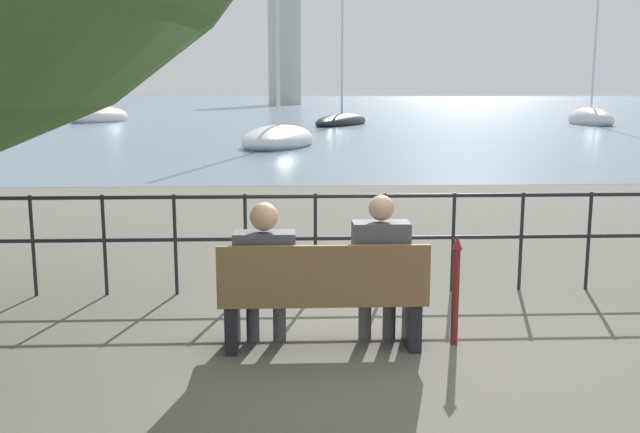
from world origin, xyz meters
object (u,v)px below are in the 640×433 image
Objects in this scene: park_bench at (323,299)px; closed_umbrella at (456,284)px; sailboat_3 at (100,117)px; seated_person_left at (265,268)px; sailboat_0 at (342,121)px; sailboat_5 at (590,119)px; harbor_lighthouse at (284,31)px; seated_person_right at (380,264)px; sailboat_4 at (279,139)px.

closed_umbrella is (1.10, 0.07, 0.09)m from park_bench.
park_bench is at bearing -49.91° from sailboat_3.
seated_person_left is 46.44m from sailboat_3.
park_bench is 39.60m from sailboat_0.
sailboat_0 is 15.79m from sailboat_5.
sailboat_0 is 0.46× the size of harbor_lighthouse.
closed_umbrella is (0.63, -0.00, -0.18)m from seated_person_right.
sailboat_0 is (3.05, 39.48, -0.15)m from park_bench.
sailboat_3 is 0.35× the size of harbor_lighthouse.
park_bench is at bearing -74.92° from sailboat_4.
sailboat_4 is 87.95m from harbor_lighthouse.
seated_person_right reaches higher than closed_umbrella.
seated_person_right is at bearing -89.29° from harbor_lighthouse.
harbor_lighthouse reaches higher than sailboat_4.
harbor_lighthouse is at bearing 90.21° from seated_person_left.
park_bench is at bearing -176.25° from closed_umbrella.
seated_person_left is 1.58m from closed_umbrella.
sailboat_5 is at bearing 65.59° from closed_umbrella.
closed_umbrella is 39.46m from sailboat_0.
sailboat_4 is 0.33× the size of harbor_lighthouse.
sailboat_5 is (19.50, 17.03, 0.11)m from sailboat_4.
closed_umbrella is at bearing -0.06° from seated_person_left.
closed_umbrella reaches higher than park_bench.
seated_person_right is at bearing -113.17° from sailboat_5.
seated_person_right is at bearing 179.91° from closed_umbrella.
sailboat_5 is at bearing 63.71° from seated_person_left.
closed_umbrella is 42.92m from sailboat_5.
sailboat_5 is (18.83, 39.15, -0.05)m from park_bench.
park_bench is at bearing -89.54° from harbor_lighthouse.
closed_umbrella is at bearing 3.75° from park_bench.
sailboat_5 reaches higher than closed_umbrella.
sailboat_0 is at bearing 84.90° from seated_person_left.
seated_person_right is at bearing 8.84° from park_bench.
seated_person_right is 0.05× the size of harbor_lighthouse.
sailboat_3 reaches higher than seated_person_left.
park_bench is 43.45m from sailboat_5.
harbor_lighthouse is (-0.21, 87.25, 11.07)m from sailboat_4.
seated_person_right is at bearing -73.70° from sailboat_4.
sailboat_4 is at bearing -77.85° from sailboat_0.
closed_umbrella is 0.08× the size of sailboat_0.
seated_person_left is 0.11× the size of sailboat_0.
sailboat_3 is at bearing 107.93° from closed_umbrella.
park_bench is 1.38× the size of seated_person_left.
sailboat_0 is (3.52, 39.41, -0.40)m from seated_person_left.
sailboat_5 is at bearing 23.03° from sailboat_0.
sailboat_3 is 0.74× the size of sailboat_5.
park_bench is at bearing -8.93° from seated_person_left.
seated_person_left reaches higher than park_bench.
closed_umbrella is 0.11× the size of sailboat_3.
harbor_lighthouse is at bearing 102.57° from sailboat_3.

